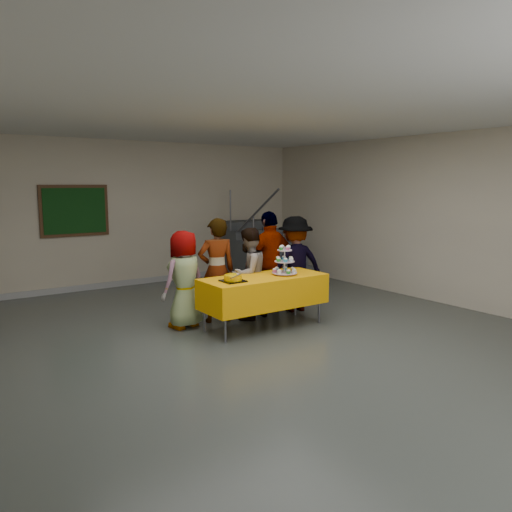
{
  "coord_description": "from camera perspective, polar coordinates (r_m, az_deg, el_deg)",
  "views": [
    {
      "loc": [
        -3.7,
        -5.02,
        2.13
      ],
      "look_at": [
        0.48,
        1.06,
        1.05
      ],
      "focal_mm": 35.0,
      "sensor_mm": 36.0,
      "label": 1
    }
  ],
  "objects": [
    {
      "name": "schoolchild_e",
      "position": [
        8.34,
        4.47,
        -0.91
      ],
      "size": [
        1.11,
        0.76,
        1.59
      ],
      "primitive_type": "imported",
      "rotation": [
        0.0,
        0.0,
        2.96
      ],
      "color": "slate",
      "rests_on": "ground"
    },
    {
      "name": "staircase",
      "position": [
        11.28,
        0.41,
        -0.05
      ],
      "size": [
        1.3,
        2.4,
        2.04
      ],
      "color": "#424447",
      "rests_on": "ground"
    },
    {
      "name": "room_shell",
      "position": [
        6.25,
        1.76,
        8.34
      ],
      "size": [
        10.0,
        10.04,
        3.02
      ],
      "color": "#4C514C",
      "rests_on": "ground"
    },
    {
      "name": "cupcake_stand",
      "position": [
        7.47,
        3.28,
        -0.82
      ],
      "size": [
        0.38,
        0.38,
        0.44
      ],
      "color": "silver",
      "rests_on": "bake_table"
    },
    {
      "name": "schoolchild_c",
      "position": [
        7.81,
        -0.87,
        -2.05
      ],
      "size": [
        0.83,
        0.73,
        1.45
      ],
      "primitive_type": "imported",
      "rotation": [
        0.0,
        0.0,
        3.44
      ],
      "color": "slate",
      "rests_on": "ground"
    },
    {
      "name": "bear_cake",
      "position": [
        6.95,
        -2.65,
        -2.46
      ],
      "size": [
        0.32,
        0.36,
        0.12
      ],
      "color": "black",
      "rests_on": "bake_table"
    },
    {
      "name": "noticeboard",
      "position": [
        10.33,
        -20.02,
        4.88
      ],
      "size": [
        1.3,
        0.05,
        1.0
      ],
      "color": "#472B16",
      "rests_on": "ground"
    },
    {
      "name": "schoolchild_a",
      "position": [
        7.43,
        -8.2,
        -2.66
      ],
      "size": [
        0.8,
        0.62,
        1.45
      ],
      "primitive_type": "imported",
      "rotation": [
        0.0,
        0.0,
        3.39
      ],
      "color": "slate",
      "rests_on": "ground"
    },
    {
      "name": "schoolchild_d",
      "position": [
        8.23,
        1.64,
        -0.69
      ],
      "size": [
        1.0,
        0.45,
        1.68
      ],
      "primitive_type": "imported",
      "rotation": [
        0.0,
        0.0,
        3.18
      ],
      "color": "slate",
      "rests_on": "ground"
    },
    {
      "name": "schoolchild_b",
      "position": [
        7.68,
        -4.52,
        -1.64
      ],
      "size": [
        0.66,
        0.51,
        1.61
      ],
      "primitive_type": "imported",
      "rotation": [
        0.0,
        0.0,
        2.91
      ],
      "color": "slate",
      "rests_on": "ground"
    },
    {
      "name": "bake_table",
      "position": [
        7.38,
        0.88,
        -3.98
      ],
      "size": [
        1.88,
        0.78,
        0.77
      ],
      "color": "#595960",
      "rests_on": "ground"
    }
  ]
}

